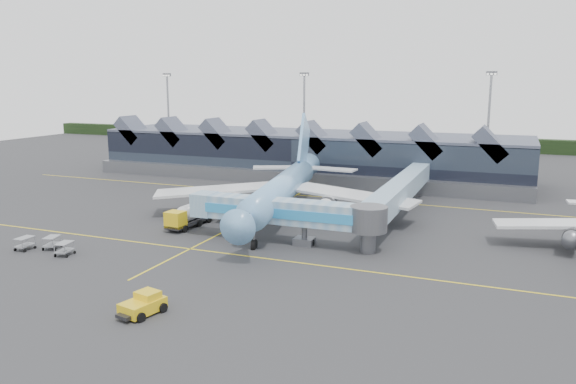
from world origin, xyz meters
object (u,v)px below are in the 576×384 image
at_px(jet_bridge, 296,214).
at_px(fuel_truck, 191,214).
at_px(pushback_tug, 143,305).
at_px(main_airliner, 284,188).

xyz_separation_m(jet_bridge, fuel_truck, (-17.03, 2.81, -2.13)).
height_order(fuel_truck, pushback_tug, fuel_truck).
relative_size(jet_bridge, fuel_truck, 2.69).
height_order(main_airliner, fuel_truck, main_airliner).
bearing_deg(fuel_truck, main_airliner, 49.08).
bearing_deg(main_airliner, fuel_truck, -144.24).
distance_m(main_airliner, fuel_truck, 14.56).
bearing_deg(jet_bridge, main_airliner, 117.95).
distance_m(main_airliner, pushback_tug, 38.63).
xyz_separation_m(main_airliner, pushback_tug, (2.48, -38.38, -3.58)).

